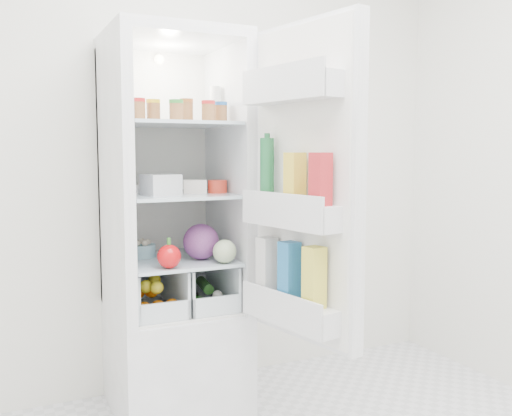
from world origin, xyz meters
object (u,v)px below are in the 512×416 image
refrigerator (172,273)px  fridge_door (301,191)px  red_cabbage (201,242)px  mushroom_bowl (142,251)px

refrigerator → fridge_door: refrigerator is taller
refrigerator → fridge_door: size_ratio=1.38×
refrigerator → fridge_door: (0.36, -0.63, 0.43)m
red_cabbage → mushroom_bowl: (-0.24, 0.18, -0.05)m
refrigerator → red_cabbage: size_ratio=10.68×
refrigerator → mushroom_bowl: bearing=166.7°
mushroom_bowl → fridge_door: size_ratio=0.10×
refrigerator → fridge_door: 0.84m
mushroom_bowl → fridge_door: fridge_door is taller
red_cabbage → fridge_door: size_ratio=0.13×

